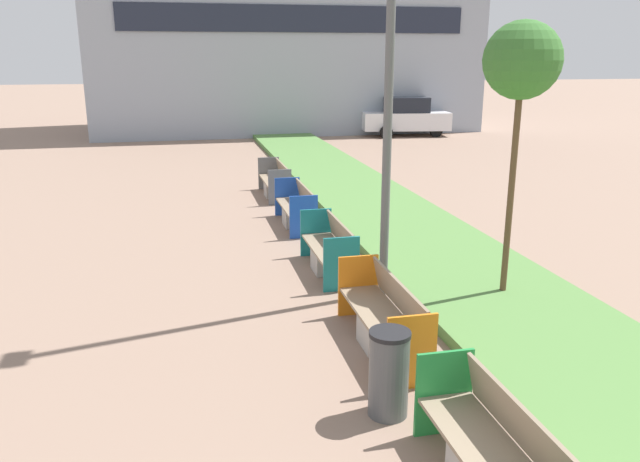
# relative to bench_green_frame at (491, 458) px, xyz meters

# --- Properties ---
(planter_grass_strip) EXTENTS (2.80, 120.00, 0.18)m
(planter_grass_strip) POSITION_rel_bench_green_frame_xyz_m (2.26, 8.49, -0.27)
(planter_grass_strip) COLOR #568442
(planter_grass_strip) RESTS_ON ground
(building_backdrop) EXTENTS (19.16, 8.50, 9.85)m
(building_backdrop) POSITION_rel_bench_green_frame_xyz_m (3.06, 29.48, 4.56)
(building_backdrop) COLOR #939EAD
(building_backdrop) RESTS_ON ground
(bench_green_frame) EXTENTS (0.65, 1.98, 0.94)m
(bench_green_frame) POSITION_rel_bench_green_frame_xyz_m (0.00, 0.00, 0.00)
(bench_green_frame) COLOR #ADA8A0
(bench_green_frame) RESTS_ON ground
(bench_orange_frame) EXTENTS (0.65, 2.31, 0.94)m
(bench_orange_frame) POSITION_rel_bench_green_frame_xyz_m (0.00, 3.03, 0.01)
(bench_orange_frame) COLOR #ADA8A0
(bench_orange_frame) RESTS_ON ground
(bench_teal_frame) EXTENTS (0.65, 2.03, 0.94)m
(bench_teal_frame) POSITION_rel_bench_green_frame_xyz_m (0.00, 6.17, 0.00)
(bench_teal_frame) COLOR #ADA8A0
(bench_teal_frame) RESTS_ON ground
(bench_blue_frame) EXTENTS (0.65, 2.11, 0.94)m
(bench_blue_frame) POSITION_rel_bench_green_frame_xyz_m (0.00, 9.43, 0.00)
(bench_blue_frame) COLOR #ADA8A0
(bench_blue_frame) RESTS_ON ground
(bench_grey_frame) EXTENTS (0.65, 2.12, 0.94)m
(bench_grey_frame) POSITION_rel_bench_green_frame_xyz_m (0.00, 12.64, 0.00)
(bench_grey_frame) COLOR #ADA8A0
(bench_grey_frame) RESTS_ON ground
(litter_bin) EXTENTS (0.46, 0.46, 0.99)m
(litter_bin) POSITION_rel_bench_green_frame_xyz_m (-0.48, 1.43, 0.13)
(litter_bin) COLOR #4C4F51
(litter_bin) RESTS_ON ground
(sapling_tree_near) EXTENTS (1.15, 1.15, 4.34)m
(sapling_tree_near) POSITION_rel_bench_green_frame_xyz_m (2.41, 4.19, 3.36)
(sapling_tree_near) COLOR brown
(sapling_tree_near) RESTS_ON ground
(parked_car_distant) EXTENTS (4.41, 2.36, 1.86)m
(parked_car_distant) POSITION_rel_bench_green_frame_xyz_m (8.29, 24.75, 0.55)
(parked_car_distant) COLOR silver
(parked_car_distant) RESTS_ON ground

